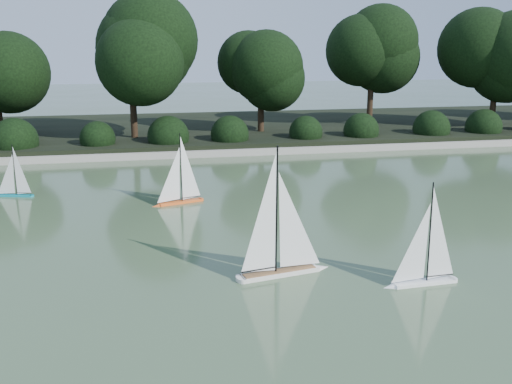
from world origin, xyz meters
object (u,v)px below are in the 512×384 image
Objects in this scene: sailboat_teal at (12,188)px; sailboat_white_b at (287,253)px; sailboat_white_a at (419,268)px; sailboat_orange at (176,192)px.

sailboat_white_b is at bearing -47.97° from sailboat_teal.
sailboat_orange reaches higher than sailboat_white_a.
sailboat_white_a is 5.36m from sailboat_orange.
sailboat_orange is (-2.88, 4.52, 0.00)m from sailboat_white_a.
sailboat_white_b is 1.64× the size of sailboat_teal.
sailboat_white_b is 6.80m from sailboat_teal.
sailboat_white_b reaches higher than sailboat_orange.
sailboat_orange is 1.27× the size of sailboat_teal.
sailboat_white_b is 1.29× the size of sailboat_orange.
sailboat_white_a is 8.42m from sailboat_teal.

